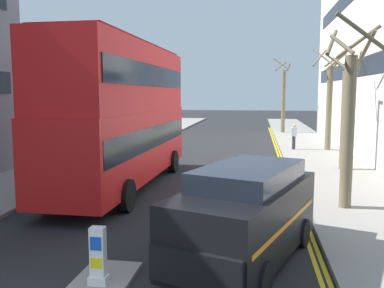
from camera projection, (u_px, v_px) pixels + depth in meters
The scene contains 13 objects.
sidewalk_right at pixel (331, 170), 19.89m from camera, with size 4.00×80.00×0.14m, color gray.
sidewalk_left at pixel (77, 163), 21.90m from camera, with size 4.00×80.00×0.14m, color gray.
kerb_line_outer at pixel (289, 178), 18.27m from camera, with size 0.10×56.00×0.01m, color yellow.
kerb_line_inner at pixel (286, 178), 18.29m from camera, with size 0.10×56.00×0.01m, color yellow.
traffic_island at pixel (99, 286), 7.88m from camera, with size 1.10×2.20×0.10m, color gray.
keep_left_bollard at pixel (98, 258), 7.81m from camera, with size 0.36×0.28×1.11m.
double_decker_bus_away at pixel (123, 111), 16.16m from camera, with size 2.95×10.85×5.64m.
taxi_minivan at pixel (244, 214), 9.04m from camera, with size 3.39×5.16×2.12m.
pedestrian_far at pixel (294, 136), 26.59m from camera, with size 0.34×0.22×1.62m.
street_tree_near at pixel (283, 99), 38.27m from camera, with size 1.65×1.97×6.84m.
street_tree_mid at pixel (349, 120), 12.72m from camera, with size 1.77×1.91×5.86m.
street_tree_far at pixel (329, 102), 26.07m from camera, with size 1.96×2.24×6.41m.
street_tree_distant at pixel (344, 114), 19.37m from camera, with size 1.68×1.66×5.58m.
Camera 1 is at (2.92, -4.40, 3.69)m, focal length 38.62 mm.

